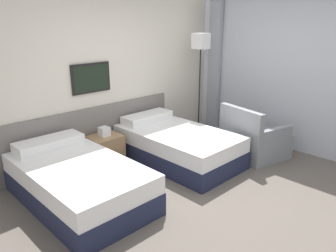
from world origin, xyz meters
The scene contains 8 objects.
ground_plane centered at (0.00, 0.00, 0.00)m, with size 16.00×16.00×0.00m, color #5B544C.
wall_headboard centered at (-0.03, 2.05, 1.30)m, with size 10.00×0.10×2.70m.
wall_window centered at (2.20, -0.13, 1.34)m, with size 0.21×4.52×2.70m.
bed_near_door centered at (-1.32, 1.05, 0.26)m, with size 1.09×1.90×0.63m.
bed_near_window centered at (0.41, 1.05, 0.26)m, with size 1.09×1.90×0.63m.
nightstand centered at (-0.46, 1.74, 0.23)m, with size 0.47×0.41×0.59m.
floor_lamp centered at (1.51, 1.55, 1.62)m, with size 0.24×0.24×1.91m.
armchair centered at (1.43, 0.31, 0.26)m, with size 0.97×1.02×0.84m.
Camera 1 is at (-3.03, -2.26, 2.12)m, focal length 35.00 mm.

